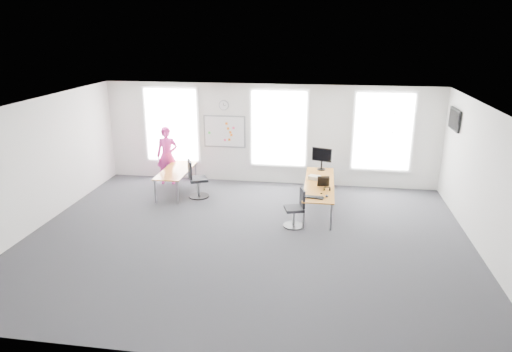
% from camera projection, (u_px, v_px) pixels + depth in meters
% --- Properties ---
extents(floor, '(10.00, 10.00, 0.00)m').
position_uv_depth(floor, '(246.00, 238.00, 10.34)').
color(floor, '#28282C').
rests_on(floor, ground).
extents(ceiling, '(10.00, 10.00, 0.00)m').
position_uv_depth(ceiling, '(245.00, 106.00, 9.41)').
color(ceiling, silver).
rests_on(ceiling, ground).
extents(wall_back, '(10.00, 0.00, 10.00)m').
position_uv_depth(wall_back, '(269.00, 135.00, 13.63)').
color(wall_back, silver).
rests_on(wall_back, ground).
extents(wall_front, '(10.00, 0.00, 10.00)m').
position_uv_depth(wall_front, '(195.00, 267.00, 6.12)').
color(wall_front, silver).
rests_on(wall_front, ground).
extents(wall_left, '(0.00, 10.00, 10.00)m').
position_uv_depth(wall_left, '(34.00, 165.00, 10.59)').
color(wall_left, silver).
rests_on(wall_left, ground).
extents(wall_right, '(0.00, 10.00, 10.00)m').
position_uv_depth(wall_right, '(491.00, 187.00, 9.16)').
color(wall_right, silver).
rests_on(wall_right, ground).
extents(window_left, '(1.60, 0.06, 2.20)m').
position_uv_depth(window_left, '(172.00, 125.00, 13.97)').
color(window_left, white).
rests_on(window_left, wall_back).
extents(window_mid, '(1.60, 0.06, 2.20)m').
position_uv_depth(window_mid, '(279.00, 128.00, 13.50)').
color(window_mid, white).
rests_on(window_mid, wall_back).
extents(window_right, '(1.60, 0.06, 2.20)m').
position_uv_depth(window_right, '(383.00, 132.00, 13.07)').
color(window_right, white).
rests_on(window_right, wall_back).
extents(desk_right, '(0.76, 2.83, 0.69)m').
position_uv_depth(desk_right, '(319.00, 185.00, 11.87)').
color(desk_right, '#BF6F1E').
rests_on(desk_right, ground).
extents(desk_left, '(0.75, 1.88, 0.68)m').
position_uv_depth(desk_left, '(176.00, 172.00, 13.01)').
color(desk_left, '#BF6F1E').
rests_on(desk_left, ground).
extents(chair_right, '(0.53, 0.53, 0.94)m').
position_uv_depth(chair_right, '(296.00, 210.00, 10.84)').
color(chair_right, black).
rests_on(chair_right, ground).
extents(chair_left, '(0.65, 0.65, 1.08)m').
position_uv_depth(chair_left, '(196.00, 181.00, 12.71)').
color(chair_left, black).
rests_on(chair_left, ground).
extents(person, '(0.69, 0.51, 1.75)m').
position_uv_depth(person, '(167.00, 156.00, 13.73)').
color(person, '#D22D8B').
rests_on(person, ground).
extents(whiteboard, '(1.20, 0.03, 0.90)m').
position_uv_depth(whiteboard, '(224.00, 132.00, 13.78)').
color(whiteboard, silver).
rests_on(whiteboard, wall_back).
extents(wall_clock, '(0.30, 0.04, 0.30)m').
position_uv_depth(wall_clock, '(224.00, 105.00, 13.54)').
color(wall_clock, gray).
rests_on(wall_clock, wall_back).
extents(tv, '(0.06, 0.90, 0.55)m').
position_uv_depth(tv, '(455.00, 119.00, 11.74)').
color(tv, black).
rests_on(tv, wall_right).
extents(keyboard, '(0.48, 0.26, 0.02)m').
position_uv_depth(keyboard, '(314.00, 197.00, 10.85)').
color(keyboard, black).
rests_on(keyboard, desk_right).
extents(mouse, '(0.08, 0.13, 0.05)m').
position_uv_depth(mouse, '(327.00, 196.00, 10.90)').
color(mouse, black).
rests_on(mouse, desk_right).
extents(lens_cap, '(0.07, 0.07, 0.01)m').
position_uv_depth(lens_cap, '(321.00, 193.00, 11.12)').
color(lens_cap, black).
rests_on(lens_cap, desk_right).
extents(headphones, '(0.17, 0.09, 0.10)m').
position_uv_depth(headphones, '(327.00, 189.00, 11.32)').
color(headphones, black).
rests_on(headphones, desk_right).
extents(laptop_sleeve, '(0.31, 0.20, 0.25)m').
position_uv_depth(laptop_sleeve, '(323.00, 182.00, 11.62)').
color(laptop_sleeve, black).
rests_on(laptop_sleeve, desk_right).
extents(paper_stack, '(0.34, 0.30, 0.10)m').
position_uv_depth(paper_stack, '(314.00, 177.00, 12.16)').
color(paper_stack, beige).
rests_on(paper_stack, desk_right).
extents(monitor, '(0.56, 0.24, 0.64)m').
position_uv_depth(monitor, '(322.00, 157.00, 12.85)').
color(monitor, black).
rests_on(monitor, desk_right).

